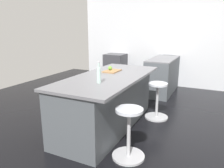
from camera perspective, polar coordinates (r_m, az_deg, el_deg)
The scene contains 10 objects.
ground_plane at distance 4.02m, azimuth 3.71°, elevation -10.33°, with size 8.16×8.16×0.00m, color black.
interior_partition_left at distance 6.67m, azimuth 14.44°, elevation 12.35°, with size 0.12×5.37×2.97m.
sink_cabinet at distance 6.42m, azimuth 14.20°, elevation 3.15°, with size 2.55×0.60×1.21m.
oven_range at distance 6.92m, azimuth 0.93°, elevation 4.23°, with size 0.60×0.61×0.90m.
kitchen_island at distance 3.75m, azimuth -1.34°, elevation -4.52°, with size 2.32×1.04×0.92m.
stool_by_window at distance 4.22m, azimuth 11.79°, elevation -4.59°, with size 0.44×0.44×0.70m.
stool_middle at distance 2.93m, azimuth 4.43°, elevation -13.23°, with size 0.44×0.44×0.70m.
cutting_board at distance 3.95m, azimuth -0.00°, elevation 3.46°, with size 0.36×0.24×0.02m, color olive.
apple_green at distance 3.98m, azimuth -0.51°, elevation 4.23°, with size 0.07×0.07×0.07m, color #609E2D.
water_bottle at distance 3.11m, azimuth -3.49°, elevation 2.49°, with size 0.06×0.06×0.31m.
Camera 1 is at (3.39, 1.36, 1.69)m, focal length 34.68 mm.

